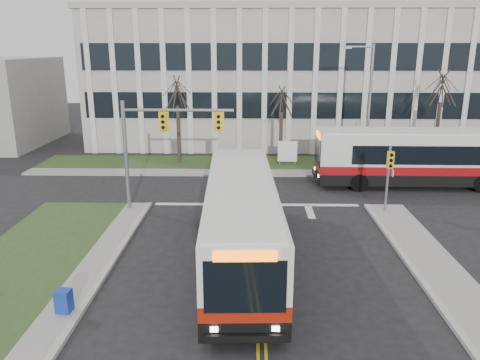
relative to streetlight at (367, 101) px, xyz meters
The scene contains 16 objects.
ground 18.81m from the streetlight, 116.37° to the right, with size 120.00×120.00×0.00m, color black.
sidewalk_west 26.49m from the streetlight, 125.34° to the right, with size 1.20×26.00×0.14m, color #9E9B93.
sidewalk_cross 6.04m from the streetlight, 161.74° to the right, with size 44.00×1.60×0.14m, color #9E9B93.
building_lawn 6.23m from the streetlight, 149.29° to the left, with size 44.00×5.00×0.12m, color #2B491F.
office_building 14.15m from the streetlight, 102.38° to the left, with size 40.00×16.00×12.00m, color beige.
mast_arm_signal 16.39m from the streetlight, 146.49° to the right, with size 6.11×0.38×6.20m.
signal_pole_near 9.72m from the streetlight, 95.10° to the right, with size 0.34×0.39×3.80m.
signal_pole_far 2.93m from the streetlight, 136.05° to the right, with size 0.34×0.39×3.80m.
streetlight is the anchor object (origin of this frame).
directory_sign 6.96m from the streetlight, 166.77° to the left, with size 1.50×0.12×2.00m.
tree_left 14.15m from the streetlight, behind, with size 1.80×1.80×7.70m.
tree_mid 6.36m from the streetlight, 161.65° to the left, with size 1.80×1.80×6.82m.
tree_right 6.28m from the streetlight, 16.78° to the left, with size 1.80×1.80×8.25m.
bus_main 18.07m from the streetlight, 119.74° to the right, with size 2.83×13.04×3.48m, color silver, non-canonical shape.
bus_cross 5.88m from the streetlight, 51.99° to the right, with size 2.99×13.79×3.68m, color silver, non-canonical shape.
newspaper_box_blue 25.31m from the streetlight, 126.61° to the right, with size 0.50×0.45×0.95m, color #162F99.
Camera 1 is at (-0.40, -17.98, 8.97)m, focal length 35.00 mm.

